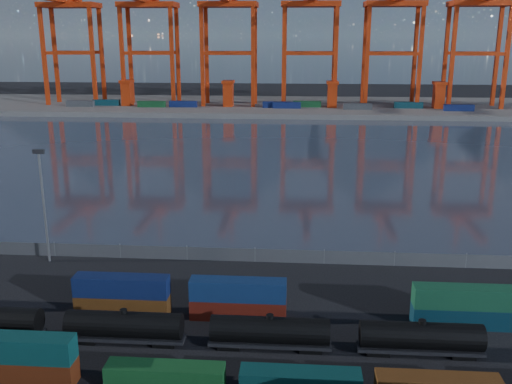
{
  "coord_description": "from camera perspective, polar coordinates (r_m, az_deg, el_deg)",
  "views": [
    {
      "loc": [
        5.99,
        -49.18,
        31.8
      ],
      "look_at": [
        0.0,
        30.0,
        10.0
      ],
      "focal_mm": 40.0,
      "sensor_mm": 36.0,
      "label": 1
    }
  ],
  "objects": [
    {
      "name": "ground",
      "position": [
        58.87,
        -2.31,
        -17.36
      ],
      "size": [
        700.0,
        700.0,
        0.0
      ],
      "primitive_type": "plane",
      "color": "black",
      "rests_on": "ground"
    },
    {
      "name": "harbor_water",
      "position": [
        157.54,
        2.06,
        3.7
      ],
      "size": [
        700.0,
        700.0,
        0.0
      ],
      "primitive_type": "plane",
      "color": "#333B4A",
      "rests_on": "ground"
    },
    {
      "name": "far_quay",
      "position": [
        261.07,
        3.02,
        8.56
      ],
      "size": [
        700.0,
        70.0,
        2.0
      ],
      "primitive_type": "cube",
      "color": "#514F4C",
      "rests_on": "ground"
    },
    {
      "name": "container_row_mid",
      "position": [
        54.78,
        2.84,
        -17.98
      ],
      "size": [
        141.05,
        2.26,
        4.81
      ],
      "color": "#404345",
      "rests_on": "ground"
    },
    {
      "name": "container_row_north",
      "position": [
        67.49,
        -4.13,
        -10.77
      ],
      "size": [
        127.41,
        2.26,
        4.82
      ],
      "color": "navy",
      "rests_on": "ground"
    },
    {
      "name": "tanker_string",
      "position": [
        66.4,
        -19.58,
        -12.29
      ],
      "size": [
        90.38,
        2.77,
        3.96
      ],
      "color": "black",
      "rests_on": "ground"
    },
    {
      "name": "waterfront_fence",
      "position": [
        83.31,
        -0.1,
        -6.34
      ],
      "size": [
        160.12,
        0.12,
        2.2
      ],
      "color": "#595B5E",
      "rests_on": "ground"
    },
    {
      "name": "yard_light_mast",
      "position": [
        86.34,
        -20.49,
        -0.75
      ],
      "size": [
        1.6,
        0.4,
        16.6
      ],
      "color": "slate",
      "rests_on": "ground"
    },
    {
      "name": "gantry_cranes",
      "position": [
        252.95,
        1.33,
        17.11
      ],
      "size": [
        199.84,
        47.69,
        64.58
      ],
      "color": "red",
      "rests_on": "ground"
    },
    {
      "name": "quay_containers",
      "position": [
        246.88,
        0.36,
        8.72
      ],
      "size": [
        172.58,
        10.99,
        2.6
      ],
      "color": "navy",
      "rests_on": "far_quay"
    },
    {
      "name": "straddle_carriers",
      "position": [
        250.47,
        2.4,
        9.85
      ],
      "size": [
        140.0,
        7.0,
        11.1
      ],
      "color": "red",
      "rests_on": "far_quay"
    }
  ]
}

